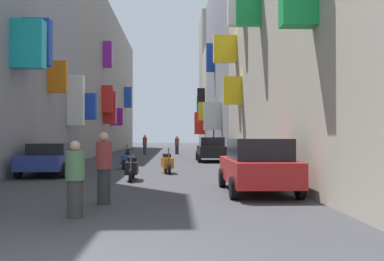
{
  "coord_description": "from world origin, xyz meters",
  "views": [
    {
      "loc": [
        1.44,
        -5.44,
        1.63
      ],
      "look_at": [
        2.85,
        31.67,
        2.12
      ],
      "focal_mm": 40.63,
      "sensor_mm": 36.0,
      "label": 1
    }
  ],
  "objects_px": {
    "scooter_black": "(132,168)",
    "scooter_blue": "(128,159)",
    "parked_car_blue": "(52,158)",
    "traffic_light_near_corner": "(214,122)",
    "pedestrian_near_left": "(75,179)",
    "pedestrian_near_right": "(104,168)",
    "parked_car_black": "(211,149)",
    "scooter_green": "(129,156)",
    "scooter_orange": "(167,163)",
    "pedestrian_mid_street": "(145,145)",
    "pedestrian_crossing": "(177,145)",
    "parked_car_red": "(257,165)"
  },
  "relations": [
    {
      "from": "scooter_black",
      "to": "scooter_blue",
      "type": "height_order",
      "value": "same"
    },
    {
      "from": "parked_car_blue",
      "to": "traffic_light_near_corner",
      "type": "distance_m",
      "value": 19.33
    },
    {
      "from": "scooter_blue",
      "to": "pedestrian_near_left",
      "type": "bearing_deg",
      "value": -88.3
    },
    {
      "from": "scooter_black",
      "to": "pedestrian_near_right",
      "type": "distance_m",
      "value": 5.62
    },
    {
      "from": "scooter_black",
      "to": "traffic_light_near_corner",
      "type": "bearing_deg",
      "value": 76.31
    },
    {
      "from": "parked_car_black",
      "to": "scooter_green",
      "type": "distance_m",
      "value": 5.45
    },
    {
      "from": "scooter_orange",
      "to": "parked_car_blue",
      "type": "bearing_deg",
      "value": -172.03
    },
    {
      "from": "scooter_orange",
      "to": "pedestrian_near_right",
      "type": "bearing_deg",
      "value": -98.98
    },
    {
      "from": "scooter_green",
      "to": "pedestrian_near_right",
      "type": "relative_size",
      "value": 1.07
    },
    {
      "from": "scooter_black",
      "to": "traffic_light_near_corner",
      "type": "distance_m",
      "value": 20.33
    },
    {
      "from": "parked_car_blue",
      "to": "pedestrian_mid_street",
      "type": "distance_m",
      "value": 20.07
    },
    {
      "from": "parked_car_black",
      "to": "pedestrian_crossing",
      "type": "height_order",
      "value": "pedestrian_crossing"
    },
    {
      "from": "scooter_orange",
      "to": "scooter_green",
      "type": "bearing_deg",
      "value": 109.15
    },
    {
      "from": "scooter_green",
      "to": "parked_car_red",
      "type": "bearing_deg",
      "value": -69.34
    },
    {
      "from": "scooter_black",
      "to": "traffic_light_near_corner",
      "type": "xyz_separation_m",
      "value": [
        4.78,
        19.62,
        2.3
      ]
    },
    {
      "from": "traffic_light_near_corner",
      "to": "scooter_green",
      "type": "bearing_deg",
      "value": -122.06
    },
    {
      "from": "parked_car_blue",
      "to": "pedestrian_near_right",
      "type": "height_order",
      "value": "pedestrian_near_right"
    },
    {
      "from": "parked_car_red",
      "to": "pedestrian_near_right",
      "type": "distance_m",
      "value": 4.53
    },
    {
      "from": "parked_car_blue",
      "to": "traffic_light_near_corner",
      "type": "height_order",
      "value": "traffic_light_near_corner"
    },
    {
      "from": "scooter_black",
      "to": "scooter_blue",
      "type": "bearing_deg",
      "value": 97.78
    },
    {
      "from": "parked_car_black",
      "to": "scooter_blue",
      "type": "relative_size",
      "value": 2.13
    },
    {
      "from": "pedestrian_near_right",
      "to": "scooter_green",
      "type": "bearing_deg",
      "value": 93.98
    },
    {
      "from": "parked_car_blue",
      "to": "pedestrian_crossing",
      "type": "relative_size",
      "value": 2.51
    },
    {
      "from": "parked_car_black",
      "to": "scooter_black",
      "type": "relative_size",
      "value": 2.12
    },
    {
      "from": "pedestrian_crossing",
      "to": "traffic_light_near_corner",
      "type": "xyz_separation_m",
      "value": [
        3.03,
        -3.57,
        1.94
      ]
    },
    {
      "from": "scooter_orange",
      "to": "scooter_green",
      "type": "relative_size",
      "value": 1.0
    },
    {
      "from": "scooter_black",
      "to": "traffic_light_near_corner",
      "type": "height_order",
      "value": "traffic_light_near_corner"
    },
    {
      "from": "scooter_black",
      "to": "pedestrian_crossing",
      "type": "distance_m",
      "value": 23.26
    },
    {
      "from": "parked_car_blue",
      "to": "parked_car_red",
      "type": "distance_m",
      "value": 9.68
    },
    {
      "from": "parked_car_red",
      "to": "pedestrian_near_left",
      "type": "height_order",
      "value": "parked_car_red"
    },
    {
      "from": "parked_car_blue",
      "to": "pedestrian_near_left",
      "type": "relative_size",
      "value": 2.72
    },
    {
      "from": "scooter_green",
      "to": "traffic_light_near_corner",
      "type": "relative_size",
      "value": 0.46
    },
    {
      "from": "parked_car_blue",
      "to": "scooter_blue",
      "type": "height_order",
      "value": "parked_car_blue"
    },
    {
      "from": "scooter_black",
      "to": "pedestrian_near_left",
      "type": "distance_m",
      "value": 7.33
    },
    {
      "from": "scooter_black",
      "to": "pedestrian_crossing",
      "type": "height_order",
      "value": "pedestrian_crossing"
    },
    {
      "from": "pedestrian_near_left",
      "to": "pedestrian_mid_street",
      "type": "relative_size",
      "value": 0.87
    },
    {
      "from": "pedestrian_crossing",
      "to": "pedestrian_mid_street",
      "type": "height_order",
      "value": "pedestrian_mid_street"
    },
    {
      "from": "parked_car_red",
      "to": "scooter_blue",
      "type": "distance_m",
      "value": 10.68
    },
    {
      "from": "parked_car_black",
      "to": "scooter_blue",
      "type": "bearing_deg",
      "value": -128.23
    },
    {
      "from": "traffic_light_near_corner",
      "to": "scooter_orange",
      "type": "bearing_deg",
      "value": -102.0
    },
    {
      "from": "traffic_light_near_corner",
      "to": "scooter_black",
      "type": "bearing_deg",
      "value": -103.69
    },
    {
      "from": "pedestrian_mid_street",
      "to": "traffic_light_near_corner",
      "type": "relative_size",
      "value": 0.44
    },
    {
      "from": "pedestrian_near_right",
      "to": "pedestrian_mid_street",
      "type": "xyz_separation_m",
      "value": [
        -0.97,
        27.85,
        0.02
      ]
    },
    {
      "from": "pedestrian_near_left",
      "to": "pedestrian_near_right",
      "type": "bearing_deg",
      "value": 80.1
    },
    {
      "from": "parked_car_red",
      "to": "scooter_green",
      "type": "bearing_deg",
      "value": 110.66
    },
    {
      "from": "parked_car_blue",
      "to": "scooter_black",
      "type": "height_order",
      "value": "parked_car_blue"
    },
    {
      "from": "parked_car_blue",
      "to": "pedestrian_mid_street",
      "type": "bearing_deg",
      "value": 82.8
    },
    {
      "from": "parked_car_black",
      "to": "pedestrian_near_right",
      "type": "distance_m",
      "value": 17.93
    },
    {
      "from": "scooter_green",
      "to": "pedestrian_near_right",
      "type": "bearing_deg",
      "value": -86.02
    },
    {
      "from": "pedestrian_crossing",
      "to": "pedestrian_mid_street",
      "type": "bearing_deg",
      "value": -161.56
    }
  ]
}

